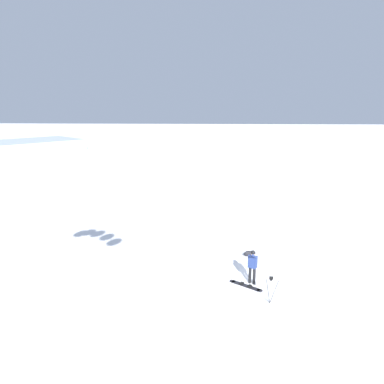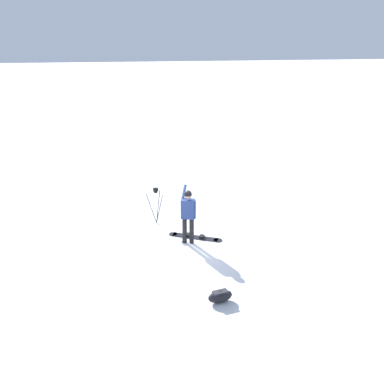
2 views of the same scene
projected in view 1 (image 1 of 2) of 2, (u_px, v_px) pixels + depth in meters
The scene contains 5 objects.
ground_plane at pixel (261, 280), 17.93m from camera, with size 300.00×300.00×0.00m, color white.
snowboarder at pixel (252, 263), 17.39m from camera, with size 0.77×0.48×1.74m.
snowboard at pixel (246, 285), 17.38m from camera, with size 1.12×1.50×0.10m.
gear_bag_large at pixel (249, 254), 20.75m from camera, with size 0.34×0.63×0.29m.
camera_tripod at pixel (271, 284), 15.65m from camera, with size 0.56×0.56×1.26m.
Camera 1 is at (16.56, -2.49, 8.47)m, focal length 33.87 mm.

